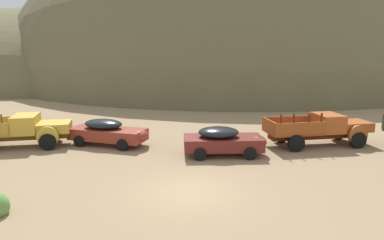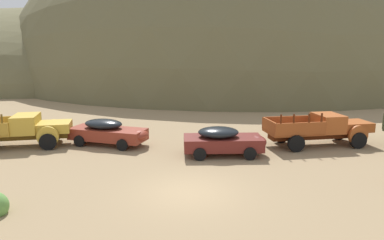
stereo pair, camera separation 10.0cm
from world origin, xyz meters
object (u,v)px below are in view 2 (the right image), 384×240
truck_faded_yellow (25,130)px  truck_oxide_orange (326,129)px  car_oxblood (225,140)px  car_rust_red (110,132)px

truck_faded_yellow → truck_oxide_orange: size_ratio=0.97×
truck_faded_yellow → truck_oxide_orange: same height
car_oxblood → truck_oxide_orange: truck_oxide_orange is taller
car_rust_red → truck_oxide_orange: bearing=17.7°
car_rust_red → car_oxblood: size_ratio=1.14×
car_rust_red → car_oxblood: bearing=1.1°
truck_faded_yellow → car_rust_red: bearing=-9.0°
truck_faded_yellow → car_oxblood: truck_faded_yellow is taller
truck_faded_yellow → car_oxblood: 11.83m
truck_faded_yellow → car_rust_red: 4.98m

